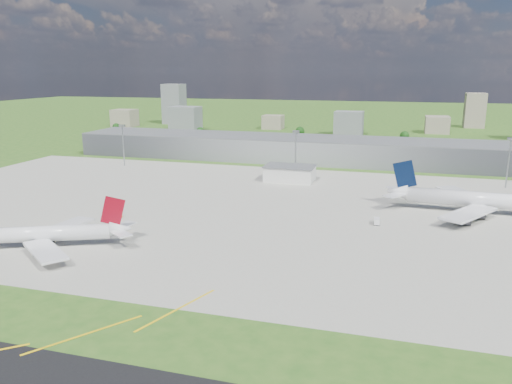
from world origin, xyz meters
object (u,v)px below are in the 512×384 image
(airliner_red_twin, at_px, (39,235))
(tug_yellow, at_px, (117,216))
(airliner_blue_quad, at_px, (491,201))
(van_white_far, at_px, (465,218))
(van_white_near, at_px, (377,221))

(airliner_red_twin, bearing_deg, tug_yellow, -123.37)
(airliner_blue_quad, height_order, van_white_far, airliner_blue_quad)
(tug_yellow, distance_m, van_white_near, 104.06)
(airliner_red_twin, relative_size, airliner_blue_quad, 0.74)
(airliner_blue_quad, xyz_separation_m, van_white_far, (-11.09, -13.04, -4.71))
(tug_yellow, bearing_deg, van_white_near, -33.02)
(airliner_red_twin, relative_size, tug_yellow, 14.30)
(airliner_red_twin, xyz_separation_m, airliner_blue_quad, (153.38, 86.28, 1.27))
(airliner_blue_quad, height_order, van_white_near, airliner_blue_quad)
(airliner_blue_quad, bearing_deg, tug_yellow, -159.26)
(airliner_red_twin, xyz_separation_m, van_white_near, (108.60, 58.41, -3.40))
(van_white_near, xyz_separation_m, van_white_far, (33.69, 14.83, -0.03))
(tug_yellow, xyz_separation_m, van_white_near, (101.97, 20.76, 0.27))
(airliner_red_twin, xyz_separation_m, van_white_far, (142.29, 73.24, -3.43))
(airliner_red_twin, xyz_separation_m, tug_yellow, (6.63, 37.65, -3.66))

